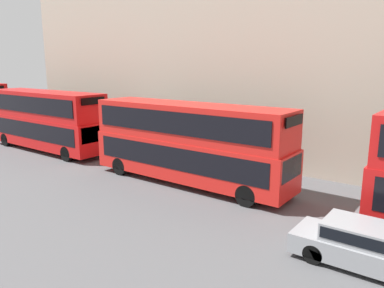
{
  "coord_description": "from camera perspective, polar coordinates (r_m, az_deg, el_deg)",
  "views": [
    {
      "loc": [
        -13.57,
        8.04,
        6.21
      ],
      "look_at": [
        0.48,
        18.58,
        2.46
      ],
      "focal_mm": 35.0,
      "sensor_mm": 36.0,
      "label": 1
    }
  ],
  "objects": [
    {
      "name": "bus_second_in_queue",
      "position": [
        19.48,
        -0.51,
        0.59
      ],
      "size": [
        2.59,
        11.37,
        4.23
      ],
      "color": "red",
      "rests_on": "ground"
    },
    {
      "name": "bus_third_in_queue",
      "position": [
        29.2,
        -21.38,
        3.69
      ],
      "size": [
        2.59,
        11.01,
        4.32
      ],
      "color": "red",
      "rests_on": "ground"
    },
    {
      "name": "car_hatchback",
      "position": [
        13.13,
        25.37,
        -13.8
      ],
      "size": [
        1.77,
        4.65,
        1.39
      ],
      "color": "gray",
      "rests_on": "ground"
    }
  ]
}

